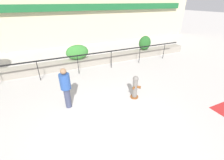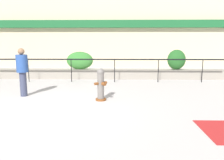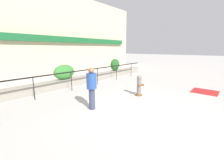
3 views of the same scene
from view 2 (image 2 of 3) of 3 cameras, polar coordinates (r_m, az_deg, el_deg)
The scene contains 8 objects.
ground_plane at distance 6.48m, azimuth -19.34°, elevation -8.01°, with size 120.00×120.00×0.00m, color #BCB7B2.
building_facade at distance 18.02m, azimuth -6.16°, elevation 16.17°, with size 30.00×1.36×8.00m.
planter_wall_low at distance 12.10m, azimuth -9.47°, elevation 1.61°, with size 18.00×0.70×0.50m, color gray.
fence_railing_segment at distance 10.94m, azimuth -10.65°, elevation 4.79°, with size 15.00×0.05×1.15m.
hedge_bush_1 at distance 11.97m, azimuth -8.39°, elevation 5.06°, with size 1.43×0.70×0.95m, color #387F33.
hedge_bush_2 at distance 12.23m, azimuth 16.49°, elevation 5.12°, with size 0.96×0.70×1.07m, color #235B23.
fire_hydrant at distance 7.27m, azimuth -2.95°, elevation -1.10°, with size 0.49×0.49×1.08m.
pedestrian at distance 8.43m, azimuth -22.38°, elevation 2.65°, with size 0.52×0.52×1.73m.
Camera 2 is at (2.25, -5.77, 1.90)m, focal length 35.00 mm.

